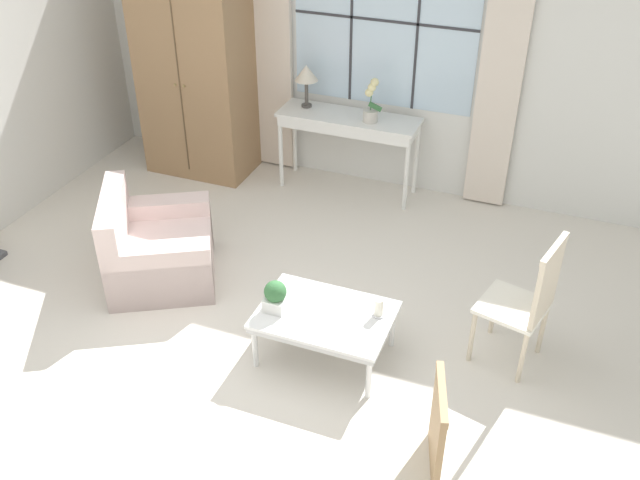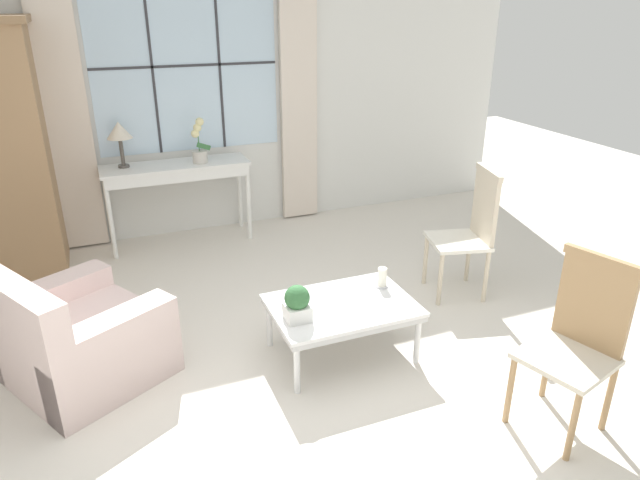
{
  "view_description": "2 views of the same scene",
  "coord_description": "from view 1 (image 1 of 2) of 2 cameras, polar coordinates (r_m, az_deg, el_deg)",
  "views": [
    {
      "loc": [
        1.84,
        -3.38,
        3.63
      ],
      "look_at": [
        0.32,
        0.54,
        0.84
      ],
      "focal_mm": 40.0,
      "sensor_mm": 36.0,
      "label": 1
    },
    {
      "loc": [
        -0.94,
        -2.74,
        2.27
      ],
      "look_at": [
        0.37,
        0.51,
        0.79
      ],
      "focal_mm": 32.0,
      "sensor_mm": 36.0,
      "label": 2
    }
  ],
  "objects": [
    {
      "name": "table_lamp",
      "position": [
        7.11,
        -1.1,
        13.1
      ],
      "size": [
        0.23,
        0.23,
        0.43
      ],
      "color": "#4C4742",
      "rests_on": "console_table"
    },
    {
      "name": "side_chair_wooden",
      "position": [
        5.12,
        16.4,
        -4.45
      ],
      "size": [
        0.53,
        0.53,
        1.06
      ],
      "color": "white",
      "rests_on": "ground_plane"
    },
    {
      "name": "ground_plane",
      "position": [
        5.29,
        -5.39,
        -9.96
      ],
      "size": [
        14.0,
        14.0,
        0.0
      ],
      "primitive_type": "plane",
      "color": "silver"
    },
    {
      "name": "pillar_candle",
      "position": [
        5.04,
        4.72,
        -5.45
      ],
      "size": [
        0.09,
        0.09,
        0.16
      ],
      "color": "silver",
      "rests_on": "coffee_table"
    },
    {
      "name": "armoire",
      "position": [
        7.48,
        -9.88,
        13.21
      ],
      "size": [
        1.15,
        0.71,
        2.16
      ],
      "color": "#93704C",
      "rests_on": "ground_plane"
    },
    {
      "name": "armchair_upholstered",
      "position": [
        6.11,
        -12.92,
        -0.8
      ],
      "size": [
        1.19,
        1.22,
        0.8
      ],
      "color": "beige",
      "rests_on": "ground_plane"
    },
    {
      "name": "wall_back_windowed",
      "position": [
        7.02,
        5.13,
        14.96
      ],
      "size": [
        7.2,
        0.14,
        2.8
      ],
      "color": "silver",
      "rests_on": "ground_plane"
    },
    {
      "name": "coffee_table",
      "position": [
        5.11,
        0.41,
        -6.26
      ],
      "size": [
        0.95,
        0.67,
        0.4
      ],
      "color": "silver",
      "rests_on": "ground_plane"
    },
    {
      "name": "potted_orchid",
      "position": [
        6.86,
        4.11,
        10.72
      ],
      "size": [
        0.18,
        0.14,
        0.43
      ],
      "color": "#BCB7AD",
      "rests_on": "console_table"
    },
    {
      "name": "console_table",
      "position": [
        7.07,
        2.3,
        9.22
      ],
      "size": [
        1.39,
        0.44,
        0.81
      ],
      "color": "white",
      "rests_on": "ground_plane"
    },
    {
      "name": "potted_plant_small",
      "position": [
        5.06,
        -3.58,
        -4.49
      ],
      "size": [
        0.16,
        0.16,
        0.24
      ],
      "color": "white",
      "rests_on": "coffee_table"
    },
    {
      "name": "accent_chair_wooden",
      "position": [
        4.03,
        7.68,
        -16.23
      ],
      "size": [
        0.55,
        0.55,
        1.02
      ],
      "color": "beige",
      "rests_on": "ground_plane"
    }
  ]
}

